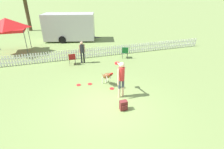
{
  "coord_description": "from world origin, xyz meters",
  "views": [
    {
      "loc": [
        -1.73,
        -6.05,
        4.53
      ],
      "look_at": [
        0.68,
        1.27,
        0.83
      ],
      "focal_mm": 28.0,
      "sensor_mm": 36.0,
      "label": 1
    }
  ],
  "objects_px": {
    "frisbee_midfield": "(90,84)",
    "folding_chair_blue_left": "(72,58)",
    "canopy_tent_main": "(7,24)",
    "frisbee_near_dog": "(112,88)",
    "backpack_on_grass": "(123,105)",
    "handler_person": "(121,75)",
    "equipment_trailer": "(70,27)",
    "leaping_dog": "(107,76)",
    "folding_chair_center": "(125,52)",
    "spectator_standing": "(82,50)",
    "frisbee_near_handler": "(79,85)"
  },
  "relations": [
    {
      "from": "backpack_on_grass",
      "to": "canopy_tent_main",
      "type": "relative_size",
      "value": 0.15
    },
    {
      "from": "equipment_trailer",
      "to": "folding_chair_blue_left",
      "type": "bearing_deg",
      "value": -80.15
    },
    {
      "from": "frisbee_near_handler",
      "to": "equipment_trailer",
      "type": "height_order",
      "value": "equipment_trailer"
    },
    {
      "from": "frisbee_near_dog",
      "to": "folding_chair_blue_left",
      "type": "xyz_separation_m",
      "value": [
        -1.52,
        3.92,
        0.47
      ]
    },
    {
      "from": "folding_chair_blue_left",
      "to": "spectator_standing",
      "type": "distance_m",
      "value": 0.85
    },
    {
      "from": "leaping_dog",
      "to": "equipment_trailer",
      "type": "xyz_separation_m",
      "value": [
        -0.79,
        10.19,
        0.81
      ]
    },
    {
      "from": "handler_person",
      "to": "equipment_trailer",
      "type": "bearing_deg",
      "value": 81.91
    },
    {
      "from": "frisbee_midfield",
      "to": "folding_chair_blue_left",
      "type": "xyz_separation_m",
      "value": [
        -0.55,
        3.09,
        0.47
      ]
    },
    {
      "from": "folding_chair_blue_left",
      "to": "spectator_standing",
      "type": "xyz_separation_m",
      "value": [
        0.72,
        0.1,
        0.43
      ]
    },
    {
      "from": "frisbee_near_dog",
      "to": "folding_chair_blue_left",
      "type": "distance_m",
      "value": 4.23
    },
    {
      "from": "frisbee_near_dog",
      "to": "folding_chair_center",
      "type": "bearing_deg",
      "value": 59.69
    },
    {
      "from": "frisbee_near_dog",
      "to": "folding_chair_blue_left",
      "type": "relative_size",
      "value": 0.29
    },
    {
      "from": "leaping_dog",
      "to": "canopy_tent_main",
      "type": "height_order",
      "value": "canopy_tent_main"
    },
    {
      "from": "handler_person",
      "to": "frisbee_near_handler",
      "type": "distance_m",
      "value": 2.67
    },
    {
      "from": "backpack_on_grass",
      "to": "spectator_standing",
      "type": "relative_size",
      "value": 0.28
    },
    {
      "from": "equipment_trailer",
      "to": "leaping_dog",
      "type": "bearing_deg",
      "value": -70.58
    },
    {
      "from": "frisbee_near_handler",
      "to": "frisbee_near_dog",
      "type": "distance_m",
      "value": 1.81
    },
    {
      "from": "backpack_on_grass",
      "to": "equipment_trailer",
      "type": "xyz_separation_m",
      "value": [
        -0.83,
        12.44,
        1.16
      ]
    },
    {
      "from": "folding_chair_blue_left",
      "to": "equipment_trailer",
      "type": "xyz_separation_m",
      "value": [
        0.61,
        6.7,
        0.89
      ]
    },
    {
      "from": "frisbee_midfield",
      "to": "backpack_on_grass",
      "type": "bearing_deg",
      "value": -71.37
    },
    {
      "from": "frisbee_near_dog",
      "to": "frisbee_midfield",
      "type": "height_order",
      "value": "same"
    },
    {
      "from": "leaping_dog",
      "to": "folding_chair_blue_left",
      "type": "distance_m",
      "value": 3.76
    },
    {
      "from": "leaping_dog",
      "to": "backpack_on_grass",
      "type": "bearing_deg",
      "value": 77.64
    },
    {
      "from": "leaping_dog",
      "to": "frisbee_midfield",
      "type": "bearing_deg",
      "value": -38.83
    },
    {
      "from": "folding_chair_center",
      "to": "canopy_tent_main",
      "type": "xyz_separation_m",
      "value": [
        -8.07,
        3.87,
        1.74
      ]
    },
    {
      "from": "leaping_dog",
      "to": "equipment_trailer",
      "type": "distance_m",
      "value": 10.26
    },
    {
      "from": "leaping_dog",
      "to": "folding_chair_center",
      "type": "relative_size",
      "value": 1.27
    },
    {
      "from": "spectator_standing",
      "to": "equipment_trailer",
      "type": "height_order",
      "value": "equipment_trailer"
    },
    {
      "from": "leaping_dog",
      "to": "frisbee_near_handler",
      "type": "distance_m",
      "value": 1.61
    },
    {
      "from": "folding_chair_center",
      "to": "equipment_trailer",
      "type": "relative_size",
      "value": 0.15
    },
    {
      "from": "frisbee_near_dog",
      "to": "frisbee_midfield",
      "type": "distance_m",
      "value": 1.28
    },
    {
      "from": "frisbee_midfield",
      "to": "folding_chair_blue_left",
      "type": "relative_size",
      "value": 0.29
    },
    {
      "from": "spectator_standing",
      "to": "leaping_dog",
      "type": "bearing_deg",
      "value": 89.87
    },
    {
      "from": "leaping_dog",
      "to": "folding_chair_center",
      "type": "xyz_separation_m",
      "value": [
        2.45,
        3.54,
        -0.03
      ]
    },
    {
      "from": "frisbee_midfield",
      "to": "backpack_on_grass",
      "type": "distance_m",
      "value": 2.8
    },
    {
      "from": "handler_person",
      "to": "folding_chair_center",
      "type": "height_order",
      "value": "handler_person"
    },
    {
      "from": "frisbee_midfield",
      "to": "folding_chair_blue_left",
      "type": "bearing_deg",
      "value": 100.05
    },
    {
      "from": "frisbee_near_handler",
      "to": "equipment_trailer",
      "type": "xyz_separation_m",
      "value": [
        0.65,
        9.71,
        1.35
      ]
    },
    {
      "from": "leaping_dog",
      "to": "frisbee_near_handler",
      "type": "relative_size",
      "value": 4.83
    },
    {
      "from": "frisbee_near_handler",
      "to": "frisbee_midfield",
      "type": "bearing_deg",
      "value": -7.81
    },
    {
      "from": "folding_chair_center",
      "to": "frisbee_near_handler",
      "type": "bearing_deg",
      "value": 58.63
    },
    {
      "from": "frisbee_near_dog",
      "to": "frisbee_midfield",
      "type": "xyz_separation_m",
      "value": [
        -0.97,
        0.83,
        0.0
      ]
    },
    {
      "from": "frisbee_midfield",
      "to": "backpack_on_grass",
      "type": "relative_size",
      "value": 0.54
    },
    {
      "from": "backpack_on_grass",
      "to": "canopy_tent_main",
      "type": "xyz_separation_m",
      "value": [
        -5.67,
        9.66,
        2.06
      ]
    },
    {
      "from": "frisbee_midfield",
      "to": "canopy_tent_main",
      "type": "relative_size",
      "value": 0.08
    },
    {
      "from": "folding_chair_center",
      "to": "spectator_standing",
      "type": "relative_size",
      "value": 0.57
    },
    {
      "from": "frisbee_near_dog",
      "to": "backpack_on_grass",
      "type": "distance_m",
      "value": 1.82
    },
    {
      "from": "folding_chair_center",
      "to": "equipment_trailer",
      "type": "height_order",
      "value": "equipment_trailer"
    },
    {
      "from": "handler_person",
      "to": "spectator_standing",
      "type": "xyz_separation_m",
      "value": [
        -0.97,
        4.82,
        -0.2
      ]
    },
    {
      "from": "backpack_on_grass",
      "to": "canopy_tent_main",
      "type": "height_order",
      "value": "canopy_tent_main"
    }
  ]
}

